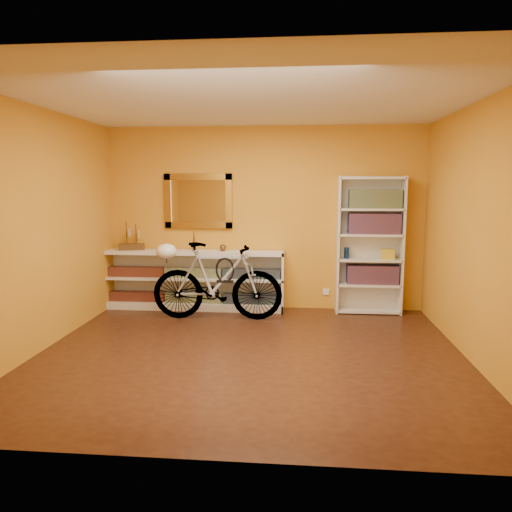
# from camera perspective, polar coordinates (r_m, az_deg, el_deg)

# --- Properties ---
(floor) EXTENTS (4.50, 4.00, 0.01)m
(floor) POSITION_cam_1_polar(r_m,az_deg,el_deg) (5.18, -0.72, -11.65)
(floor) COLOR black
(floor) RESTS_ON ground
(ceiling) EXTENTS (4.50, 4.00, 0.01)m
(ceiling) POSITION_cam_1_polar(r_m,az_deg,el_deg) (4.94, -0.78, 18.11)
(ceiling) COLOR silver
(ceiling) RESTS_ON ground
(back_wall) EXTENTS (4.50, 0.01, 2.60)m
(back_wall) POSITION_cam_1_polar(r_m,az_deg,el_deg) (6.88, 0.99, 4.47)
(back_wall) COLOR orange
(back_wall) RESTS_ON ground
(left_wall) EXTENTS (0.01, 4.00, 2.60)m
(left_wall) POSITION_cam_1_polar(r_m,az_deg,el_deg) (5.59, -24.41, 2.81)
(left_wall) COLOR orange
(left_wall) RESTS_ON ground
(right_wall) EXTENTS (0.01, 4.00, 2.60)m
(right_wall) POSITION_cam_1_polar(r_m,az_deg,el_deg) (5.17, 24.98, 2.38)
(right_wall) COLOR orange
(right_wall) RESTS_ON ground
(gilt_mirror) EXTENTS (0.98, 0.06, 0.78)m
(gilt_mirror) POSITION_cam_1_polar(r_m,az_deg,el_deg) (6.97, -6.90, 6.51)
(gilt_mirror) COLOR #8A5F19
(gilt_mirror) RESTS_ON back_wall
(wall_socket) EXTENTS (0.09, 0.02, 0.09)m
(wall_socket) POSITION_cam_1_polar(r_m,az_deg,el_deg) (7.01, 8.33, -4.24)
(wall_socket) COLOR silver
(wall_socket) RESTS_ON back_wall
(console_unit) EXTENTS (2.60, 0.35, 0.85)m
(console_unit) POSITION_cam_1_polar(r_m,az_deg,el_deg) (6.96, -7.42, -2.83)
(console_unit) COLOR silver
(console_unit) RESTS_ON floor
(cd_row_lower) EXTENTS (2.50, 0.13, 0.14)m
(cd_row_lower) POSITION_cam_1_polar(r_m,az_deg,el_deg) (6.99, -7.42, -4.91)
(cd_row_lower) COLOR black
(cd_row_lower) RESTS_ON console_unit
(cd_row_upper) EXTENTS (2.50, 0.13, 0.14)m
(cd_row_upper) POSITION_cam_1_polar(r_m,az_deg,el_deg) (6.92, -7.47, -1.97)
(cd_row_upper) COLOR navy
(cd_row_upper) RESTS_ON console_unit
(model_ship) EXTENTS (0.37, 0.21, 0.42)m
(model_ship) POSITION_cam_1_polar(r_m,az_deg,el_deg) (7.12, -14.63, 2.38)
(model_ship) COLOR #422B12
(model_ship) RESTS_ON console_unit
(toy_car) EXTENTS (0.00, 0.00, 0.00)m
(toy_car) POSITION_cam_1_polar(r_m,az_deg,el_deg) (6.99, -10.83, 0.68)
(toy_car) COLOR black
(toy_car) RESTS_ON console_unit
(bronze_ornament) EXTENTS (0.06, 0.06, 0.32)m
(bronze_ornament) POSITION_cam_1_polar(r_m,az_deg,el_deg) (6.87, -7.40, 1.96)
(bronze_ornament) COLOR brown
(bronze_ornament) RESTS_ON console_unit
(decorative_orb) EXTENTS (0.09, 0.09, 0.09)m
(decorative_orb) POSITION_cam_1_polar(r_m,az_deg,el_deg) (6.80, -3.96, 0.99)
(decorative_orb) COLOR brown
(decorative_orb) RESTS_ON console_unit
(bookcase) EXTENTS (0.90, 0.30, 1.90)m
(bookcase) POSITION_cam_1_polar(r_m,az_deg,el_deg) (6.80, 13.37, 1.23)
(bookcase) COLOR silver
(bookcase) RESTS_ON floor
(book_row_a) EXTENTS (0.70, 0.22, 0.26)m
(book_row_a) POSITION_cam_1_polar(r_m,az_deg,el_deg) (6.87, 13.67, -2.13)
(book_row_a) COLOR maroon
(book_row_a) RESTS_ON bookcase
(book_row_b) EXTENTS (0.70, 0.22, 0.28)m
(book_row_b) POSITION_cam_1_polar(r_m,az_deg,el_deg) (6.78, 13.88, 3.78)
(book_row_b) COLOR maroon
(book_row_b) RESTS_ON bookcase
(book_row_c) EXTENTS (0.70, 0.22, 0.25)m
(book_row_c) POSITION_cam_1_polar(r_m,az_deg,el_deg) (6.76, 13.98, 6.61)
(book_row_c) COLOR navy
(book_row_c) RESTS_ON bookcase
(travel_mug) EXTENTS (0.07, 0.07, 0.16)m
(travel_mug) POSITION_cam_1_polar(r_m,az_deg,el_deg) (6.76, 10.73, 0.36)
(travel_mug) COLOR navy
(travel_mug) RESTS_ON bookcase
(red_tin) EXTENTS (0.18, 0.18, 0.20)m
(red_tin) POSITION_cam_1_polar(r_m,az_deg,el_deg) (6.76, 11.82, 6.45)
(red_tin) COLOR #992E16
(red_tin) RESTS_ON bookcase
(yellow_bag) EXTENTS (0.21, 0.16, 0.14)m
(yellow_bag) POSITION_cam_1_polar(r_m,az_deg,el_deg) (6.82, 15.46, 0.20)
(yellow_bag) COLOR gold
(yellow_bag) RESTS_ON bookcase
(bicycle) EXTENTS (0.50, 1.77, 1.03)m
(bicycle) POSITION_cam_1_polar(r_m,az_deg,el_deg) (6.36, -4.64, -3.01)
(bicycle) COLOR silver
(bicycle) RESTS_ON floor
(helmet) EXTENTS (0.27, 0.26, 0.21)m
(helmet) POSITION_cam_1_polar(r_m,az_deg,el_deg) (6.43, -10.62, 0.55)
(helmet) COLOR white
(helmet) RESTS_ON bicycle
(u_lock) EXTENTS (0.25, 0.03, 0.25)m
(u_lock) POSITION_cam_1_polar(r_m,az_deg,el_deg) (6.32, -3.73, -1.64)
(u_lock) COLOR black
(u_lock) RESTS_ON bicycle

